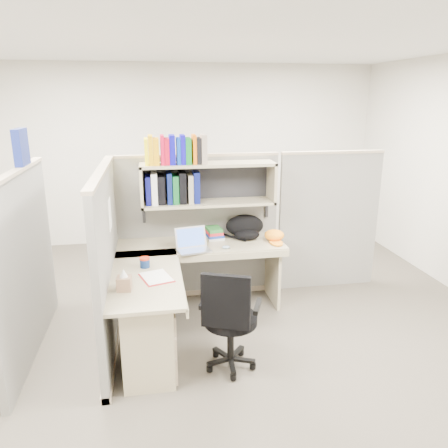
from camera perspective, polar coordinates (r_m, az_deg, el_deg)
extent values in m
plane|color=#3B362D|center=(4.39, -1.98, -14.05)|extent=(6.00, 6.00, 0.00)
plane|color=beige|center=(6.83, -5.54, 8.94)|extent=(6.00, 0.00, 6.00)
plane|color=silver|center=(3.82, -2.40, 23.59)|extent=(6.00, 6.00, 0.00)
cube|color=slate|center=(4.89, -3.49, -0.56)|extent=(1.80, 0.06, 1.60)
cube|color=tan|center=(4.72, -3.66, 8.96)|extent=(1.80, 0.08, 0.03)
cube|color=slate|center=(4.03, -14.91, -4.82)|extent=(0.06, 1.80, 1.60)
cube|color=tan|center=(3.82, -15.80, 6.66)|extent=(0.08, 1.80, 0.03)
cube|color=slate|center=(4.16, -24.58, -5.13)|extent=(0.06, 1.80, 1.60)
cube|color=slate|center=(5.27, 13.49, 0.28)|extent=(1.20, 0.06, 1.60)
cube|color=navy|center=(4.27, -25.00, 9.09)|extent=(0.07, 0.27, 0.32)
cube|color=white|center=(4.05, -14.69, 1.24)|extent=(0.00, 0.21, 0.28)
cube|color=gray|center=(4.54, -2.11, 7.81)|extent=(1.40, 0.34, 0.03)
cube|color=gray|center=(4.62, -2.06, 2.77)|extent=(1.40, 0.34, 0.03)
cube|color=gray|center=(4.54, -10.72, 4.90)|extent=(0.03, 0.34, 0.44)
cube|color=gray|center=(4.71, 6.24, 5.51)|extent=(0.03, 0.34, 0.44)
cube|color=black|center=(4.73, -2.34, 5.63)|extent=(1.38, 0.01, 0.41)
cube|color=#FDE905|center=(4.46, -10.11, 9.30)|extent=(0.03, 0.20, 0.26)
cube|color=#DC9E04|center=(4.46, -9.56, 9.52)|extent=(0.05, 0.20, 0.29)
cube|color=#E29B04|center=(4.46, -8.87, 9.36)|extent=(0.06, 0.20, 0.26)
cube|color=#BD072C|center=(4.46, -8.05, 9.58)|extent=(0.04, 0.20, 0.29)
cube|color=#B50721|center=(4.47, -7.49, 9.42)|extent=(0.05, 0.20, 0.26)
cube|color=#09059A|center=(4.47, -6.81, 9.63)|extent=(0.06, 0.20, 0.29)
cube|color=#0532A7|center=(4.47, -5.98, 9.47)|extent=(0.04, 0.20, 0.26)
cube|color=#0D05A3|center=(4.47, -5.43, 9.68)|extent=(0.04, 0.20, 0.29)
cube|color=#076A1B|center=(4.48, -4.74, 9.52)|extent=(0.06, 0.20, 0.26)
cube|color=#DE6005|center=(4.48, -3.93, 9.73)|extent=(0.04, 0.20, 0.29)
cube|color=black|center=(4.49, -3.38, 9.56)|extent=(0.05, 0.20, 0.26)
cube|color=gray|center=(4.50, -2.70, 9.77)|extent=(0.06, 0.20, 0.29)
cube|color=#07094E|center=(4.57, -9.87, 4.44)|extent=(0.05, 0.24, 0.29)
cube|color=silver|center=(4.56, -9.10, 4.66)|extent=(0.06, 0.24, 0.32)
cube|color=black|center=(4.57, -8.18, 4.51)|extent=(0.07, 0.24, 0.29)
cube|color=#061045|center=(4.57, -7.16, 4.74)|extent=(0.05, 0.24, 0.32)
cube|color=#0A4B1E|center=(4.57, -6.37, 4.59)|extent=(0.06, 0.24, 0.29)
cube|color=black|center=(4.57, -5.48, 4.82)|extent=(0.07, 0.24, 0.32)
cube|color=gray|center=(4.58, -4.45, 4.67)|extent=(0.05, 0.24, 0.29)
cube|color=#080F53|center=(4.59, -3.68, 4.89)|extent=(0.06, 0.24, 0.32)
cube|color=gray|center=(4.60, -3.02, -2.75)|extent=(1.74, 0.60, 0.03)
cube|color=gray|center=(3.86, -10.15, -6.86)|extent=(0.60, 1.34, 0.03)
cube|color=gray|center=(4.33, -2.55, -4.46)|extent=(1.74, 0.02, 0.07)
cube|color=gray|center=(3.88, -5.66, -7.11)|extent=(0.02, 1.34, 0.07)
cube|color=gray|center=(3.71, -9.86, -14.30)|extent=(0.40, 0.55, 0.68)
cube|color=tan|center=(3.62, -6.63, -11.41)|extent=(0.02, 0.50, 0.16)
cube|color=tan|center=(3.70, -6.53, -13.87)|extent=(0.02, 0.50, 0.16)
cube|color=tan|center=(3.82, -6.42, -16.73)|extent=(0.02, 0.50, 0.22)
cube|color=#B2B2B7|center=(3.62, -6.46, -11.40)|extent=(0.01, 0.12, 0.01)
cube|color=gray|center=(4.91, 6.37, -6.14)|extent=(0.03, 0.55, 0.70)
cylinder|color=navy|center=(4.02, -10.30, -5.04)|extent=(0.09, 0.09, 0.08)
cylinder|color=red|center=(4.00, -10.33, -4.45)|extent=(0.09, 0.09, 0.02)
ellipsoid|color=#7D98B2|center=(4.44, 0.26, -3.04)|extent=(0.08, 0.06, 0.03)
cylinder|color=white|center=(4.71, -3.23, -1.39)|extent=(0.08, 0.08, 0.11)
cylinder|color=black|center=(3.68, 0.87, -12.37)|extent=(0.44, 0.44, 0.07)
cube|color=black|center=(3.39, 0.22, -10.13)|extent=(0.37, 0.19, 0.44)
cylinder|color=black|center=(3.77, 0.86, -14.80)|extent=(0.06, 0.06, 0.38)
cylinder|color=black|center=(3.89, 0.85, -17.57)|extent=(0.42, 0.42, 0.10)
cube|color=black|center=(3.66, -2.55, -10.05)|extent=(0.13, 0.25, 0.04)
cube|color=black|center=(3.58, 4.40, -10.67)|extent=(0.13, 0.25, 0.04)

